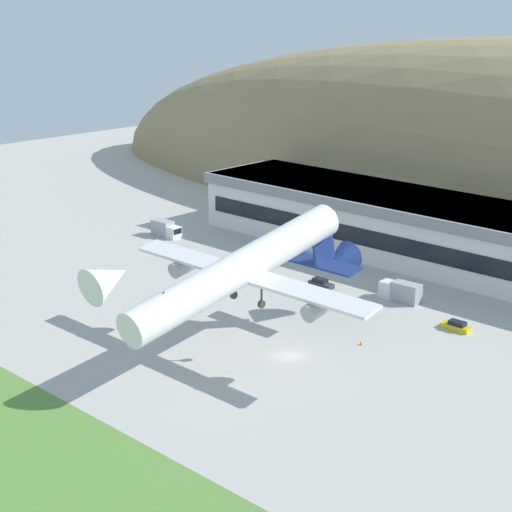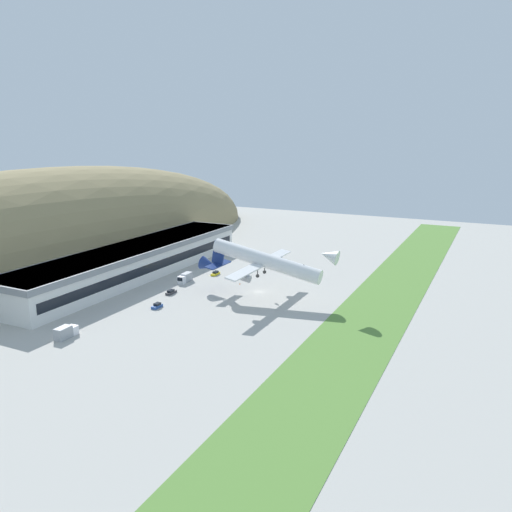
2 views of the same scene
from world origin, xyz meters
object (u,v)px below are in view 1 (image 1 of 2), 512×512
fuel_truck (166,229)px  box_truck (401,292)px  service_car_1 (321,283)px  cargo_airplane (243,270)px  traffic_cone_0 (361,343)px  terminal_building (469,235)px  service_car_2 (456,326)px  service_car_3 (246,272)px

fuel_truck → box_truck: bearing=1.0°
service_car_1 → box_truck: (13.62, 3.56, 0.93)m
cargo_airplane → box_truck: bearing=84.3°
service_car_1 → box_truck: bearing=14.7°
traffic_cone_0 → terminal_building: bearing=99.6°
fuel_truck → service_car_2: bearing=-3.2°
service_car_2 → service_car_3: size_ratio=1.18×
traffic_cone_0 → service_car_2: bearing=64.3°
service_car_1 → traffic_cone_0: (19.95, -15.51, -0.32)m
service_car_1 → terminal_building: bearing=62.9°
service_car_3 → fuel_truck: bearing=166.6°
service_car_1 → fuel_truck: bearing=176.5°
cargo_airplane → service_car_1: cargo_airplane is taller
traffic_cone_0 → box_truck: bearing=108.4°
service_car_1 → traffic_cone_0: bearing=-37.9°
terminal_building → cargo_airplane: size_ratio=2.34×
service_car_2 → box_truck: 14.06m
cargo_airplane → service_car_2: (16.46, 28.08, -11.67)m
terminal_building → cargo_airplane: cargo_airplane is taller
service_car_3 → box_truck: 28.24m
service_car_2 → service_car_3: 40.34m
service_car_1 → traffic_cone_0: 25.27m
fuel_truck → traffic_cone_0: bearing=-16.1°
fuel_truck → box_truck: size_ratio=0.96×
terminal_building → service_car_1: (-13.04, -25.45, -5.81)m
service_car_1 → box_truck: 14.11m
cargo_airplane → box_truck: (3.31, 32.95, -10.72)m
service_car_1 → service_car_2: bearing=-2.8°
service_car_3 → traffic_cone_0: (33.40, -11.07, -0.35)m
box_truck → terminal_building: bearing=91.5°
service_car_3 → fuel_truck: 30.33m
box_truck → service_car_3: bearing=-163.5°
cargo_airplane → box_truck: size_ratio=6.95×
service_car_2 → service_car_3: (-40.22, -3.12, 0.04)m
terminal_building → cargo_airplane: bearing=-92.9°
service_car_3 → cargo_airplane: bearing=-46.4°
terminal_building → box_truck: (0.58, -21.89, -4.88)m
service_car_1 → service_car_3: size_ratio=1.17×
cargo_airplane → service_car_2: 34.58m
terminal_building → service_car_3: (-26.49, -29.89, -5.78)m
service_car_1 → traffic_cone_0: size_ratio=7.78×
service_car_1 → service_car_2: service_car_1 is taller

